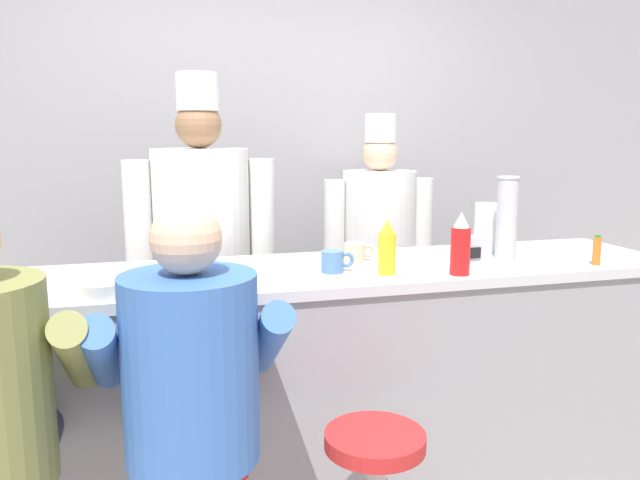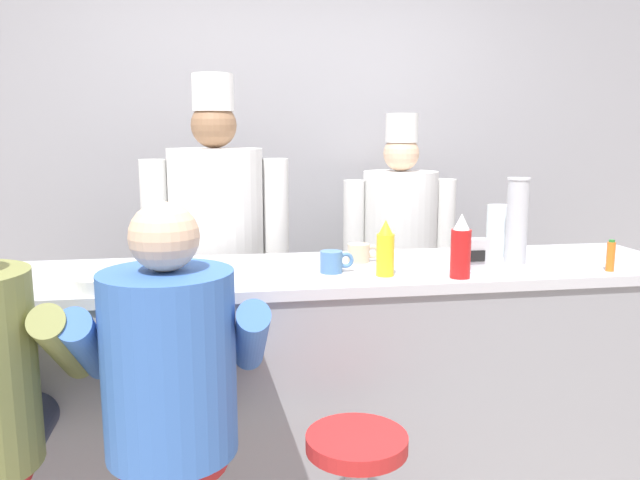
{
  "view_description": "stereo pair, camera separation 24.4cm",
  "coord_description": "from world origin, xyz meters",
  "px_view_note": "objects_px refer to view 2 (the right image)",
  "views": [
    {
      "loc": [
        -0.7,
        -2.02,
        1.57
      ],
      "look_at": [
        -0.06,
        0.31,
        1.16
      ],
      "focal_mm": 35.0,
      "sensor_mm": 36.0,
      "label": 1
    },
    {
      "loc": [
        -0.46,
        -2.07,
        1.57
      ],
      "look_at": [
        -0.06,
        0.31,
        1.16
      ],
      "focal_mm": 35.0,
      "sensor_mm": 36.0,
      "label": 2
    }
  ],
  "objects_px": {
    "coffee_mug_tan": "(360,253)",
    "coffee_mug_blue": "(333,262)",
    "ketchup_bottle_red": "(461,248)",
    "breakfast_plate": "(192,276)",
    "cook_in_whites_far": "(399,247)",
    "mustard_bottle_yellow": "(385,250)",
    "cereal_bowl": "(96,284)",
    "cook_in_whites_near": "(217,245)",
    "napkin_dispenser_chrome": "(473,254)",
    "hot_sauce_bottle_orange": "(611,256)",
    "water_pitcher_clear": "(500,230)",
    "diner_seated_blue": "(171,374)",
    "cup_stack_steel": "(517,221)"
  },
  "relations": [
    {
      "from": "breakfast_plate",
      "to": "napkin_dispenser_chrome",
      "type": "distance_m",
      "value": 1.09
    },
    {
      "from": "cup_stack_steel",
      "to": "cook_in_whites_near",
      "type": "height_order",
      "value": "cook_in_whites_near"
    },
    {
      "from": "cook_in_whites_near",
      "to": "cook_in_whites_far",
      "type": "relative_size",
      "value": 1.1
    },
    {
      "from": "coffee_mug_blue",
      "to": "diner_seated_blue",
      "type": "height_order",
      "value": "diner_seated_blue"
    },
    {
      "from": "napkin_dispenser_chrome",
      "to": "cook_in_whites_near",
      "type": "height_order",
      "value": "cook_in_whites_near"
    },
    {
      "from": "ketchup_bottle_red",
      "to": "coffee_mug_tan",
      "type": "xyz_separation_m",
      "value": [
        -0.3,
        0.35,
        -0.07
      ]
    },
    {
      "from": "coffee_mug_tan",
      "to": "cook_in_whites_near",
      "type": "height_order",
      "value": "cook_in_whites_near"
    },
    {
      "from": "mustard_bottle_yellow",
      "to": "cereal_bowl",
      "type": "distance_m",
      "value": 1.04
    },
    {
      "from": "ketchup_bottle_red",
      "to": "breakfast_plate",
      "type": "bearing_deg",
      "value": 172.52
    },
    {
      "from": "cook_in_whites_near",
      "to": "cup_stack_steel",
      "type": "bearing_deg",
      "value": -30.98
    },
    {
      "from": "water_pitcher_clear",
      "to": "breakfast_plate",
      "type": "height_order",
      "value": "water_pitcher_clear"
    },
    {
      "from": "cereal_bowl",
      "to": "cook_in_whites_near",
      "type": "relative_size",
      "value": 0.09
    },
    {
      "from": "cook_in_whites_near",
      "to": "napkin_dispenser_chrome",
      "type": "bearing_deg",
      "value": -39.83
    },
    {
      "from": "breakfast_plate",
      "to": "napkin_dispenser_chrome",
      "type": "bearing_deg",
      "value": -0.65
    },
    {
      "from": "mustard_bottle_yellow",
      "to": "napkin_dispenser_chrome",
      "type": "distance_m",
      "value": 0.37
    },
    {
      "from": "coffee_mug_blue",
      "to": "cook_in_whites_near",
      "type": "xyz_separation_m",
      "value": [
        -0.44,
        0.78,
        -0.06
      ]
    },
    {
      "from": "ketchup_bottle_red",
      "to": "mustard_bottle_yellow",
      "type": "distance_m",
      "value": 0.28
    },
    {
      "from": "cereal_bowl",
      "to": "napkin_dispenser_chrome",
      "type": "xyz_separation_m",
      "value": [
        1.41,
        0.11,
        0.04
      ]
    },
    {
      "from": "cereal_bowl",
      "to": "cup_stack_steel",
      "type": "relative_size",
      "value": 0.45
    },
    {
      "from": "water_pitcher_clear",
      "to": "napkin_dispenser_chrome",
      "type": "xyz_separation_m",
      "value": [
        -0.24,
        -0.28,
        -0.05
      ]
    },
    {
      "from": "hot_sauce_bottle_orange",
      "to": "coffee_mug_tan",
      "type": "relative_size",
      "value": 0.92
    },
    {
      "from": "cook_in_whites_far",
      "to": "mustard_bottle_yellow",
      "type": "bearing_deg",
      "value": -109.35
    },
    {
      "from": "mustard_bottle_yellow",
      "to": "water_pitcher_clear",
      "type": "xyz_separation_m",
      "value": [
        0.61,
        0.31,
        0.01
      ]
    },
    {
      "from": "mustard_bottle_yellow",
      "to": "coffee_mug_blue",
      "type": "distance_m",
      "value": 0.21
    },
    {
      "from": "mustard_bottle_yellow",
      "to": "breakfast_plate",
      "type": "distance_m",
      "value": 0.73
    },
    {
      "from": "breakfast_plate",
      "to": "cereal_bowl",
      "type": "distance_m",
      "value": 0.34
    },
    {
      "from": "coffee_mug_tan",
      "to": "coffee_mug_blue",
      "type": "bearing_deg",
      "value": -129.85
    },
    {
      "from": "hot_sauce_bottle_orange",
      "to": "cook_in_whites_near",
      "type": "xyz_separation_m",
      "value": [
        -1.52,
        0.94,
        -0.08
      ]
    },
    {
      "from": "water_pitcher_clear",
      "to": "cook_in_whites_near",
      "type": "distance_m",
      "value": 1.36
    },
    {
      "from": "hot_sauce_bottle_orange",
      "to": "breakfast_plate",
      "type": "xyz_separation_m",
      "value": [
        -1.61,
        0.12,
        -0.05
      ]
    },
    {
      "from": "napkin_dispenser_chrome",
      "to": "diner_seated_blue",
      "type": "distance_m",
      "value": 1.26
    },
    {
      "from": "coffee_mug_tan",
      "to": "cook_in_whites_near",
      "type": "distance_m",
      "value": 0.84
    },
    {
      "from": "breakfast_plate",
      "to": "coffee_mug_blue",
      "type": "distance_m",
      "value": 0.54
    },
    {
      "from": "cook_in_whites_near",
      "to": "coffee_mug_blue",
      "type": "bearing_deg",
      "value": -60.65
    },
    {
      "from": "ketchup_bottle_red",
      "to": "coffee_mug_tan",
      "type": "relative_size",
      "value": 1.78
    },
    {
      "from": "breakfast_plate",
      "to": "coffee_mug_tan",
      "type": "height_order",
      "value": "coffee_mug_tan"
    },
    {
      "from": "mustard_bottle_yellow",
      "to": "diner_seated_blue",
      "type": "distance_m",
      "value": 0.92
    },
    {
      "from": "ketchup_bottle_red",
      "to": "cook_in_whites_far",
      "type": "relative_size",
      "value": 0.14
    },
    {
      "from": "hot_sauce_bottle_orange",
      "to": "cup_stack_steel",
      "type": "distance_m",
      "value": 0.38
    },
    {
      "from": "ketchup_bottle_red",
      "to": "hot_sauce_bottle_orange",
      "type": "height_order",
      "value": "ketchup_bottle_red"
    },
    {
      "from": "cook_in_whites_near",
      "to": "coffee_mug_tan",
      "type": "bearing_deg",
      "value": -45.63
    },
    {
      "from": "coffee_mug_tan",
      "to": "cook_in_whites_far",
      "type": "bearing_deg",
      "value": 63.58
    },
    {
      "from": "diner_seated_blue",
      "to": "cook_in_whites_near",
      "type": "relative_size",
      "value": 0.75
    },
    {
      "from": "coffee_mug_tan",
      "to": "cup_stack_steel",
      "type": "height_order",
      "value": "cup_stack_steel"
    },
    {
      "from": "cook_in_whites_far",
      "to": "breakfast_plate",
      "type": "bearing_deg",
      "value": -135.48
    },
    {
      "from": "mustard_bottle_yellow",
      "to": "coffee_mug_tan",
      "type": "distance_m",
      "value": 0.28
    },
    {
      "from": "mustard_bottle_yellow",
      "to": "cook_in_whites_far",
      "type": "relative_size",
      "value": 0.13
    },
    {
      "from": "cup_stack_steel",
      "to": "napkin_dispenser_chrome",
      "type": "xyz_separation_m",
      "value": [
        -0.23,
        -0.1,
        -0.12
      ]
    },
    {
      "from": "ketchup_bottle_red",
      "to": "coffee_mug_tan",
      "type": "distance_m",
      "value": 0.47
    },
    {
      "from": "cereal_bowl",
      "to": "cup_stack_steel",
      "type": "bearing_deg",
      "value": 7.23
    }
  ]
}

